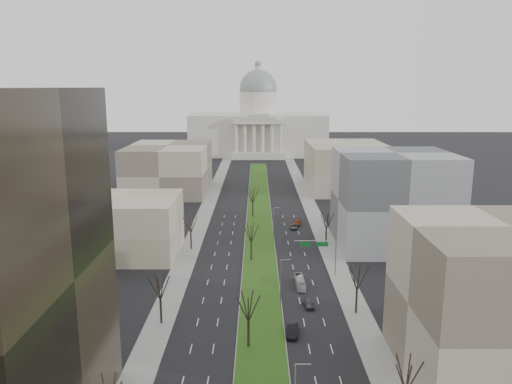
{
  "coord_description": "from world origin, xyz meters",
  "views": [
    {
      "loc": [
        -0.68,
        -31.53,
        40.1
      ],
      "look_at": [
        -0.96,
        108.7,
        10.4
      ],
      "focal_mm": 35.0,
      "sensor_mm": 36.0,
      "label": 1
    }
  ],
  "objects_px": {
    "car_red": "(297,223)",
    "car_grey_far": "(294,227)",
    "car_grey_near": "(308,303)",
    "box_van": "(300,282)",
    "car_black": "(293,330)"
  },
  "relations": [
    {
      "from": "car_red",
      "to": "box_van",
      "type": "height_order",
      "value": "box_van"
    },
    {
      "from": "car_grey_near",
      "to": "car_grey_far",
      "type": "distance_m",
      "value": 52.21
    },
    {
      "from": "car_red",
      "to": "car_grey_far",
      "type": "bearing_deg",
      "value": -98.04
    },
    {
      "from": "car_red",
      "to": "box_van",
      "type": "xyz_separation_m",
      "value": [
        -3.07,
        -46.51,
        0.29
      ]
    },
    {
      "from": "box_van",
      "to": "car_grey_far",
      "type": "bearing_deg",
      "value": 86.03
    },
    {
      "from": "car_grey_near",
      "to": "car_red",
      "type": "bearing_deg",
      "value": 80.11
    },
    {
      "from": "car_grey_near",
      "to": "car_grey_far",
      "type": "bearing_deg",
      "value": 81.25
    },
    {
      "from": "car_grey_near",
      "to": "car_grey_far",
      "type": "xyz_separation_m",
      "value": [
        1.08,
        52.2,
        -0.06
      ]
    },
    {
      "from": "car_grey_near",
      "to": "box_van",
      "type": "distance_m",
      "value": 9.68
    },
    {
      "from": "car_red",
      "to": "car_grey_far",
      "type": "xyz_separation_m",
      "value": [
        -1.19,
        -3.95,
        -0.09
      ]
    },
    {
      "from": "car_red",
      "to": "box_van",
      "type": "bearing_deg",
      "value": -85.0
    },
    {
      "from": "box_van",
      "to": "car_red",
      "type": "bearing_deg",
      "value": 84.78
    },
    {
      "from": "car_red",
      "to": "car_black",
      "type": "bearing_deg",
      "value": -86.34
    },
    {
      "from": "car_black",
      "to": "car_red",
      "type": "height_order",
      "value": "car_black"
    },
    {
      "from": "box_van",
      "to": "car_black",
      "type": "bearing_deg",
      "value": -99.62
    }
  ]
}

